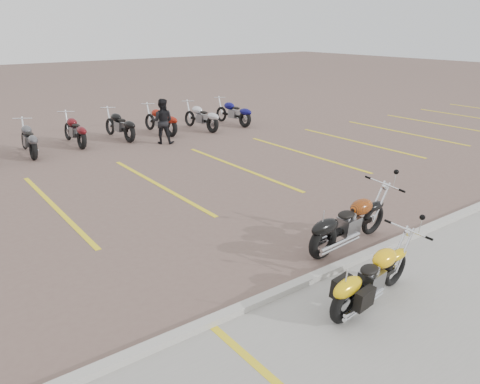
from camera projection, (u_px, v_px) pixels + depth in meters
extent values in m
plane|color=brown|center=(251.00, 236.00, 9.45)|extent=(100.00, 100.00, 0.00)
cube|color=#9E9B93|center=(465.00, 355.00, 6.06)|extent=(60.00, 5.00, 0.01)
cube|color=#ADAAA3|center=(324.00, 273.00, 7.92)|extent=(60.00, 0.18, 0.12)
torus|color=black|center=(393.00, 270.00, 7.57)|extent=(0.60, 0.17, 0.59)
torus|color=black|center=(343.00, 304.00, 6.65)|extent=(0.64, 0.23, 0.63)
cube|color=black|center=(370.00, 283.00, 7.10)|extent=(1.18, 0.26, 0.09)
cube|color=slate|center=(369.00, 281.00, 7.05)|extent=(0.41, 0.32, 0.31)
ellipsoid|color=yellow|center=(381.00, 258.00, 7.15)|extent=(0.56, 0.35, 0.27)
ellipsoid|color=black|center=(366.00, 269.00, 6.89)|extent=(0.38, 0.28, 0.11)
torus|color=black|center=(371.00, 220.00, 9.43)|extent=(0.66, 0.16, 0.65)
torus|color=black|center=(321.00, 242.00, 8.47)|extent=(0.70, 0.22, 0.69)
cube|color=black|center=(348.00, 228.00, 8.93)|extent=(1.30, 0.21, 0.10)
cube|color=slate|center=(346.00, 226.00, 8.88)|extent=(0.44, 0.33, 0.34)
ellipsoid|color=black|center=(358.00, 207.00, 8.98)|extent=(0.60, 0.36, 0.30)
ellipsoid|color=black|center=(343.00, 215.00, 8.71)|extent=(0.41, 0.29, 0.12)
imported|color=black|center=(163.00, 121.00, 16.63)|extent=(0.99, 0.97, 1.60)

